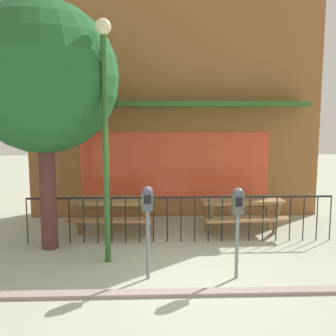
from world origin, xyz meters
TOP-DOWN VIEW (x-y plane):
  - ground at (0.00, 0.00)m, footprint 40.00×40.00m
  - pub_storefront at (0.00, 4.22)m, footprint 7.50×1.30m
  - patio_fence_front at (0.00, 1.86)m, footprint 6.32×0.04m
  - picnic_table_left at (-1.46, 2.58)m, footprint 1.90×1.50m
  - picnic_table_right at (1.39, 2.50)m, footprint 1.87×1.46m
  - parking_meter_near at (0.77, 0.04)m, footprint 0.18×0.17m
  - parking_meter_far at (-0.66, 0.07)m, footprint 0.18×0.17m
  - street_tree at (-2.63, 1.60)m, footprint 2.86×2.86m
  - street_lamp at (-1.39, 0.83)m, footprint 0.28×0.28m
  - curb_edge at (0.00, -0.51)m, footprint 10.50×0.20m

SIDE VIEW (x-z plane):
  - ground at x=0.00m, z-range 0.00..0.00m
  - curb_edge at x=0.00m, z-range -0.06..0.06m
  - picnic_table_left at x=-1.46m, z-range 0.21..1.01m
  - picnic_table_right at x=1.39m, z-range 0.21..1.01m
  - patio_fence_front at x=0.00m, z-range 0.18..1.15m
  - parking_meter_near at x=0.77m, z-range 0.40..1.89m
  - parking_meter_far at x=-0.66m, z-range 0.41..1.93m
  - street_lamp at x=-1.39m, z-range 0.62..4.85m
  - pub_storefront at x=0.00m, z-range -0.02..5.83m
  - street_tree at x=-2.63m, z-range 0.93..5.68m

